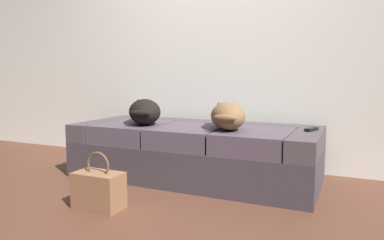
# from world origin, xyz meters

# --- Properties ---
(ground_plane) EXTENTS (10.00, 10.00, 0.00)m
(ground_plane) POSITION_xyz_m (0.00, 0.00, 0.00)
(ground_plane) COLOR brown
(back_wall) EXTENTS (6.40, 0.10, 2.80)m
(back_wall) POSITION_xyz_m (0.00, 1.56, 1.40)
(back_wall) COLOR white
(back_wall) RESTS_ON ground
(couch) EXTENTS (2.04, 0.86, 0.45)m
(couch) POSITION_xyz_m (0.00, 0.96, 0.22)
(couch) COLOR #3F373E
(couch) RESTS_ON ground
(dog_dark) EXTENTS (0.50, 0.58, 0.22)m
(dog_dark) POSITION_xyz_m (-0.44, 0.87, 0.56)
(dog_dark) COLOR black
(dog_dark) RESTS_ON couch
(dog_tan) EXTENTS (0.44, 0.58, 0.21)m
(dog_tan) POSITION_xyz_m (0.32, 0.87, 0.56)
(dog_tan) COLOR brown
(dog_tan) RESTS_ON couch
(tv_remote) EXTENTS (0.09, 0.16, 0.02)m
(tv_remote) POSITION_xyz_m (0.93, 1.04, 0.46)
(tv_remote) COLOR black
(tv_remote) RESTS_ON couch
(handbag) EXTENTS (0.32, 0.18, 0.38)m
(handbag) POSITION_xyz_m (-0.27, 0.03, 0.13)
(handbag) COLOR #8E6242
(handbag) RESTS_ON ground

